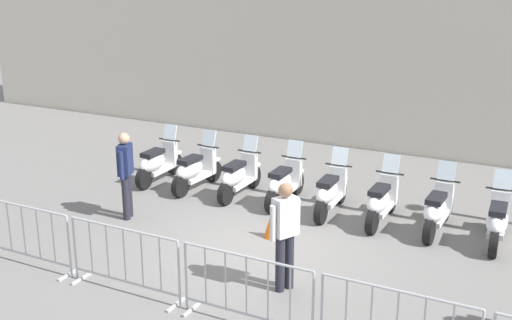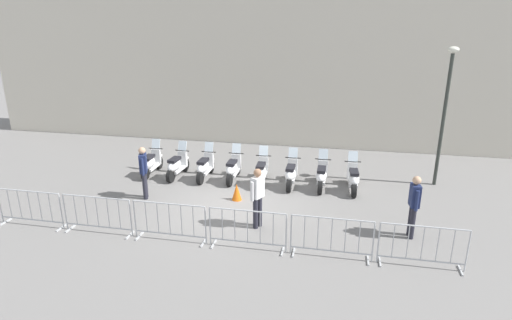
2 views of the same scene
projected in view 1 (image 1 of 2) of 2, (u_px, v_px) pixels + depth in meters
The scene contains 15 objects.
ground_plane at pixel (260, 246), 11.46m from camera, with size 120.00×120.00×0.00m, color slate.
motorcycle_0 at pixel (157, 163), 14.72m from camera, with size 0.62×1.72×1.24m.
motorcycle_1 at pixel (195, 170), 14.21m from camera, with size 0.56×1.73×1.24m.
motorcycle_2 at pixel (238, 177), 13.79m from camera, with size 0.60×1.72×1.24m.
motorcycle_3 at pixel (284, 183), 13.35m from camera, with size 0.61×1.72×1.24m.
motorcycle_4 at pixel (330, 193), 12.82m from camera, with size 0.66×1.72×1.24m.
motorcycle_5 at pixel (381, 201), 12.33m from camera, with size 0.61×1.72×1.24m.
motorcycle_6 at pixel (437, 210), 11.90m from camera, with size 0.59×1.72×1.24m.
motorcycle_7 at pixel (497, 221), 11.39m from camera, with size 0.67×1.72×1.24m.
barrier_segment_1 at pixel (24, 236), 10.61m from camera, with size 1.98×0.67×1.07m.
barrier_segment_2 at pixel (125, 261), 9.69m from camera, with size 1.98×0.67×1.07m.
barrier_segment_3 at pixel (246, 292), 8.78m from camera, with size 1.98×0.67×1.07m.
officer_mid_plaza at pixel (126, 170), 12.47m from camera, with size 0.36×0.50×1.73m.
officer_by_barriers at pixel (285, 230), 9.66m from camera, with size 0.33×0.52×1.73m.
traffic_cone at pixel (273, 223), 11.76m from camera, with size 0.32×0.32×0.55m, color orange.
Camera 1 is at (5.92, -8.70, 4.79)m, focal length 45.33 mm.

